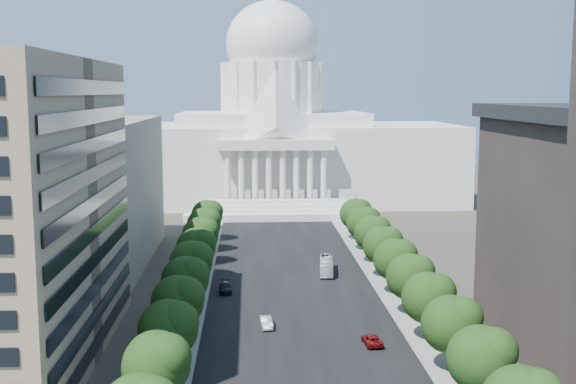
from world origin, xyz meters
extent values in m
cube|color=black|center=(0.00, 90.00, 0.00)|extent=(30.00, 260.00, 0.01)
cube|color=gray|center=(-19.00, 90.00, 0.00)|extent=(8.00, 260.00, 0.02)
cube|color=gray|center=(19.00, 90.00, 0.00)|extent=(8.00, 260.00, 0.02)
cube|color=white|center=(0.00, 185.00, 12.50)|extent=(120.00, 50.00, 25.00)
cube|color=white|center=(0.00, 185.00, 27.00)|extent=(60.00, 40.00, 4.00)
cube|color=white|center=(0.00, 158.00, 20.50)|extent=(34.00, 8.00, 3.00)
cylinder|color=white|center=(0.00, 185.00, 37.00)|extent=(32.00, 32.00, 16.00)
ellipsoid|color=white|center=(0.00, 185.00, 51.00)|extent=(30.00, 30.00, 27.60)
cylinder|color=white|center=(0.00, 185.00, 64.00)|extent=(4.80, 4.80, 7.00)
cube|color=gray|center=(-48.00, 100.00, 15.00)|extent=(38.00, 52.00, 30.00)
sphere|color=black|center=(-18.00, 24.00, 6.17)|extent=(7.60, 7.60, 7.60)
sphere|color=black|center=(-16.67, 23.24, 7.31)|extent=(5.32, 5.32, 5.32)
cylinder|color=#33261C|center=(-18.00, 36.00, 1.47)|extent=(0.56, 0.56, 2.94)
sphere|color=black|center=(-18.00, 36.00, 6.17)|extent=(7.60, 7.60, 7.60)
sphere|color=black|center=(-16.67, 35.24, 7.31)|extent=(5.32, 5.32, 5.32)
cylinder|color=#33261C|center=(-18.00, 48.00, 1.47)|extent=(0.56, 0.56, 2.94)
sphere|color=black|center=(-18.00, 48.00, 6.17)|extent=(7.60, 7.60, 7.60)
sphere|color=black|center=(-16.67, 47.24, 7.31)|extent=(5.32, 5.32, 5.32)
cylinder|color=#33261C|center=(-18.00, 60.00, 1.47)|extent=(0.56, 0.56, 2.94)
sphere|color=black|center=(-18.00, 60.00, 6.17)|extent=(7.60, 7.60, 7.60)
sphere|color=black|center=(-16.67, 59.24, 7.31)|extent=(5.32, 5.32, 5.32)
cylinder|color=#33261C|center=(-18.00, 72.00, 1.47)|extent=(0.56, 0.56, 2.94)
sphere|color=black|center=(-18.00, 72.00, 6.17)|extent=(7.60, 7.60, 7.60)
sphere|color=black|center=(-16.67, 71.24, 7.31)|extent=(5.32, 5.32, 5.32)
cylinder|color=#33261C|center=(-18.00, 84.00, 1.47)|extent=(0.56, 0.56, 2.94)
sphere|color=black|center=(-18.00, 84.00, 6.17)|extent=(7.60, 7.60, 7.60)
sphere|color=black|center=(-16.67, 83.24, 7.31)|extent=(5.32, 5.32, 5.32)
cylinder|color=#33261C|center=(-18.00, 96.00, 1.47)|extent=(0.56, 0.56, 2.94)
sphere|color=black|center=(-18.00, 96.00, 6.17)|extent=(7.60, 7.60, 7.60)
sphere|color=black|center=(-16.67, 95.24, 7.31)|extent=(5.32, 5.32, 5.32)
cylinder|color=#33261C|center=(-18.00, 108.00, 1.47)|extent=(0.56, 0.56, 2.94)
sphere|color=black|center=(-18.00, 108.00, 6.17)|extent=(7.60, 7.60, 7.60)
sphere|color=black|center=(-16.67, 107.24, 7.31)|extent=(5.32, 5.32, 5.32)
cylinder|color=#33261C|center=(-18.00, 120.00, 1.47)|extent=(0.56, 0.56, 2.94)
sphere|color=black|center=(-18.00, 120.00, 6.17)|extent=(7.60, 7.60, 7.60)
sphere|color=black|center=(-16.67, 119.24, 7.31)|extent=(5.32, 5.32, 5.32)
sphere|color=black|center=(18.00, 24.00, 6.17)|extent=(7.60, 7.60, 7.60)
sphere|color=black|center=(19.33, 23.24, 7.31)|extent=(5.32, 5.32, 5.32)
cylinder|color=#33261C|center=(18.00, 36.00, 1.47)|extent=(0.56, 0.56, 2.94)
sphere|color=black|center=(18.00, 36.00, 6.17)|extent=(7.60, 7.60, 7.60)
sphere|color=black|center=(19.33, 35.24, 7.31)|extent=(5.32, 5.32, 5.32)
cylinder|color=#33261C|center=(18.00, 48.00, 1.47)|extent=(0.56, 0.56, 2.94)
sphere|color=black|center=(18.00, 48.00, 6.17)|extent=(7.60, 7.60, 7.60)
sphere|color=black|center=(19.33, 47.24, 7.31)|extent=(5.32, 5.32, 5.32)
cylinder|color=#33261C|center=(18.00, 60.00, 1.47)|extent=(0.56, 0.56, 2.94)
sphere|color=black|center=(18.00, 60.00, 6.17)|extent=(7.60, 7.60, 7.60)
sphere|color=black|center=(19.33, 59.24, 7.31)|extent=(5.32, 5.32, 5.32)
cylinder|color=#33261C|center=(18.00, 72.00, 1.47)|extent=(0.56, 0.56, 2.94)
sphere|color=black|center=(18.00, 72.00, 6.17)|extent=(7.60, 7.60, 7.60)
sphere|color=black|center=(19.33, 71.24, 7.31)|extent=(5.32, 5.32, 5.32)
cylinder|color=#33261C|center=(18.00, 84.00, 1.47)|extent=(0.56, 0.56, 2.94)
sphere|color=black|center=(18.00, 84.00, 6.17)|extent=(7.60, 7.60, 7.60)
sphere|color=black|center=(19.33, 83.24, 7.31)|extent=(5.32, 5.32, 5.32)
cylinder|color=#33261C|center=(18.00, 96.00, 1.47)|extent=(0.56, 0.56, 2.94)
sphere|color=black|center=(18.00, 96.00, 6.17)|extent=(7.60, 7.60, 7.60)
sphere|color=black|center=(19.33, 95.24, 7.31)|extent=(5.32, 5.32, 5.32)
cylinder|color=#33261C|center=(18.00, 108.00, 1.47)|extent=(0.56, 0.56, 2.94)
sphere|color=black|center=(18.00, 108.00, 6.17)|extent=(7.60, 7.60, 7.60)
sphere|color=black|center=(19.33, 107.24, 7.31)|extent=(5.32, 5.32, 5.32)
cylinder|color=#33261C|center=(18.00, 120.00, 1.47)|extent=(0.56, 0.56, 2.94)
sphere|color=black|center=(18.00, 120.00, 6.17)|extent=(7.60, 7.60, 7.60)
sphere|color=black|center=(19.33, 119.24, 7.31)|extent=(5.32, 5.32, 5.32)
cylinder|color=gray|center=(20.50, 35.00, 4.50)|extent=(0.18, 0.18, 9.00)
cylinder|color=gray|center=(19.30, 35.00, 8.80)|extent=(2.40, 0.14, 0.14)
sphere|color=gray|center=(18.20, 35.00, 8.70)|extent=(0.44, 0.44, 0.44)
cylinder|color=gray|center=(20.50, 60.00, 4.50)|extent=(0.18, 0.18, 9.00)
cylinder|color=gray|center=(19.30, 60.00, 8.80)|extent=(2.40, 0.14, 0.14)
sphere|color=gray|center=(18.20, 60.00, 8.70)|extent=(0.44, 0.44, 0.44)
cylinder|color=gray|center=(20.50, 85.00, 4.50)|extent=(0.18, 0.18, 9.00)
cylinder|color=gray|center=(19.30, 85.00, 8.80)|extent=(2.40, 0.14, 0.14)
sphere|color=gray|center=(18.20, 85.00, 8.70)|extent=(0.44, 0.44, 0.44)
cylinder|color=gray|center=(20.50, 110.00, 4.50)|extent=(0.18, 0.18, 9.00)
cylinder|color=gray|center=(19.30, 110.00, 8.80)|extent=(2.40, 0.14, 0.14)
sphere|color=gray|center=(18.20, 110.00, 8.70)|extent=(0.44, 0.44, 0.44)
cylinder|color=gray|center=(20.50, 135.00, 4.50)|extent=(0.18, 0.18, 9.00)
cylinder|color=gray|center=(19.30, 135.00, 8.80)|extent=(2.40, 0.14, 0.14)
sphere|color=gray|center=(18.20, 135.00, 8.70)|extent=(0.44, 0.44, 0.44)
imported|color=#9D9FA4|center=(-5.28, 54.34, 0.80)|extent=(2.21, 5.02, 1.60)
imported|color=#660B0B|center=(9.61, 45.84, 0.70)|extent=(2.76, 5.22, 1.40)
imported|color=black|center=(-12.11, 74.37, 0.82)|extent=(2.61, 5.77, 1.64)
imported|color=silver|center=(7.51, 86.94, 1.52)|extent=(3.69, 11.12, 3.04)
camera|label=1|loc=(-7.60, -52.02, 35.81)|focal=45.00mm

